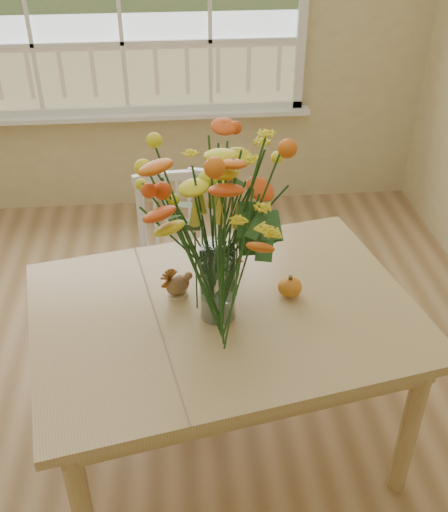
{
  "coord_description": "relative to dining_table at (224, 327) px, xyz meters",
  "views": [
    {
      "loc": [
        0.28,
        -1.65,
        2.14
      ],
      "look_at": [
        0.44,
        0.07,
        0.96
      ],
      "focal_mm": 42.0,
      "sensor_mm": 36.0,
      "label": 1
    }
  ],
  "objects": [
    {
      "name": "dining_table",
      "position": [
        0.0,
        0.0,
        0.0
      ],
      "size": [
        1.55,
        1.24,
        0.74
      ],
      "rotation": [
        0.0,
        0.0,
        0.19
      ],
      "color": "tan",
      "rests_on": "floor"
    },
    {
      "name": "pumpkin",
      "position": [
        0.25,
        0.06,
        0.13
      ],
      "size": [
        0.09,
        0.09,
        0.07
      ],
      "primitive_type": "ellipsoid",
      "color": "#BF6016",
      "rests_on": "dining_table"
    },
    {
      "name": "turkey_figurine",
      "position": [
        -0.17,
        0.1,
        0.14
      ],
      "size": [
        0.12,
        0.11,
        0.12
      ],
      "rotation": [
        0.0,
        0.0,
        0.58
      ],
      "color": "#CCB78C",
      "rests_on": "dining_table"
    },
    {
      "name": "flower_vase",
      "position": [
        -0.03,
        -0.03,
        0.51
      ],
      "size": [
        0.59,
        0.59,
        0.7
      ],
      "color": "white",
      "rests_on": "dining_table"
    },
    {
      "name": "windsor_chair",
      "position": [
        -0.14,
        0.74,
        -0.15
      ],
      "size": [
        0.43,
        0.41,
        0.89
      ],
      "rotation": [
        0.0,
        0.0,
        0.05
      ],
      "color": "white",
      "rests_on": "floor"
    },
    {
      "name": "dark_gourd",
      "position": [
        0.0,
        0.25,
        0.13
      ],
      "size": [
        0.13,
        0.1,
        0.07
      ],
      "color": "#38160F",
      "rests_on": "dining_table"
    },
    {
      "name": "wall_back",
      "position": [
        -0.44,
        2.2,
        0.7
      ],
      "size": [
        4.0,
        0.02,
        2.7
      ],
      "primitive_type": "cube",
      "color": "tan",
      "rests_on": "floor"
    },
    {
      "name": "floor",
      "position": [
        -0.44,
        -0.05,
        -0.66
      ],
      "size": [
        4.0,
        4.5,
        0.01
      ],
      "primitive_type": "cube",
      "color": "olive",
      "rests_on": "ground"
    }
  ]
}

